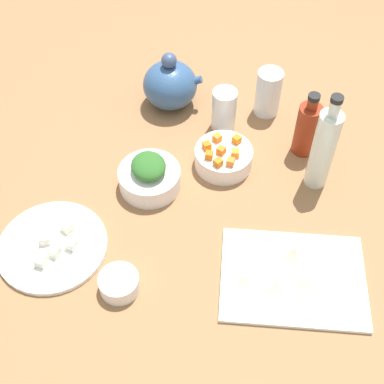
{
  "coord_description": "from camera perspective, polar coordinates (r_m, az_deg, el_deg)",
  "views": [
    {
      "loc": [
        7.33,
        -76.91,
        103.94
      ],
      "look_at": [
        0.0,
        0.0,
        8.0
      ],
      "focal_mm": 49.93,
      "sensor_mm": 36.0,
      "label": 1
    }
  ],
  "objects": [
    {
      "name": "carrot_cube_0",
      "position": [
        1.31,
        3.13,
        4.45
      ],
      "size": [
        2.46,
        2.46,
        1.8
      ],
      "primitive_type": "cube",
      "rotation": [
        0.0,
        0.0,
        1.04
      ],
      "color": "orange",
      "rests_on": "bowl_carrots"
    },
    {
      "name": "carrot_cube_3",
      "position": [
        1.33,
        4.8,
        5.6
      ],
      "size": [
        2.53,
        2.53,
        1.8
      ],
      "primitive_type": "cube",
      "rotation": [
        0.0,
        0.0,
        0.88
      ],
      "color": "orange",
      "rests_on": "bowl_carrots"
    },
    {
      "name": "bowl_greens",
      "position": [
        1.29,
        -4.55,
        1.45
      ],
      "size": [
        14.98,
        14.98,
        5.32
      ],
      "primitive_type": "cylinder",
      "color": "white",
      "rests_on": "tabletop"
    },
    {
      "name": "dumpling_3",
      "position": [
        1.19,
        10.9,
        -6.26
      ],
      "size": [
        5.2,
        5.17,
        3.18
      ],
      "primitive_type": "pyramid",
      "rotation": [
        0.0,
        0.0,
        3.38
      ],
      "color": "beige",
      "rests_on": "cutting_board"
    },
    {
      "name": "tabletop",
      "position": [
        1.28,
        0.0,
        -1.82
      ],
      "size": [
        190.0,
        190.0,
        3.0
      ],
      "primitive_type": "cube",
      "color": "#92653F",
      "rests_on": "ground"
    },
    {
      "name": "bowl_carrots",
      "position": [
        1.34,
        3.38,
        3.7
      ],
      "size": [
        14.44,
        14.44,
        5.1
      ],
      "primitive_type": "cylinder",
      "color": "white",
      "rests_on": "tabletop"
    },
    {
      "name": "tofu_cube_0",
      "position": [
        1.21,
        -14.49,
        -6.18
      ],
      "size": [
        2.89,
        2.89,
        2.2
      ],
      "primitive_type": "cube",
      "rotation": [
        0.0,
        0.0,
        1.17
      ],
      "color": "white",
      "rests_on": "plate_tofu"
    },
    {
      "name": "carrot_cube_4",
      "position": [
        1.28,
        2.81,
        3.16
      ],
      "size": [
        2.54,
        2.54,
        1.8
      ],
      "primitive_type": "cube",
      "rotation": [
        0.0,
        0.0,
        0.84
      ],
      "color": "orange",
      "rests_on": "bowl_carrots"
    },
    {
      "name": "dumpling_4",
      "position": [
        1.14,
        8.85,
        -9.49
      ],
      "size": [
        6.85,
        6.84,
        2.55
      ],
      "primitive_type": "pyramid",
      "rotation": [
        0.0,
        0.0,
        0.78
      ],
      "color": "beige",
      "rests_on": "cutting_board"
    },
    {
      "name": "carrot_cube_5",
      "position": [
        1.28,
        4.14,
        3.23
      ],
      "size": [
        2.14,
        2.14,
        1.8
      ],
      "primitive_type": "cube",
      "rotation": [
        0.0,
        0.0,
        1.36
      ],
      "color": "orange",
      "rests_on": "bowl_carrots"
    },
    {
      "name": "bowl_small_side",
      "position": [
        1.14,
        -7.79,
        -9.66
      ],
      "size": [
        8.54,
        8.54,
        4.04
      ],
      "primitive_type": "cylinder",
      "color": "white",
      "rests_on": "tabletop"
    },
    {
      "name": "drinking_glass_0",
      "position": [
        1.46,
        8.14,
        10.47
      ],
      "size": [
        6.83,
        6.83,
        13.18
      ],
      "primitive_type": "cylinder",
      "color": "white",
      "rests_on": "tabletop"
    },
    {
      "name": "carrot_cube_1",
      "position": [
        1.34,
        2.71,
        5.8
      ],
      "size": [
        2.55,
        2.55,
        1.8
      ],
      "primitive_type": "cube",
      "rotation": [
        0.0,
        0.0,
        2.37
      ],
      "color": "orange",
      "rests_on": "bowl_carrots"
    },
    {
      "name": "carrot_cube_2",
      "position": [
        1.3,
        4.67,
        4.14
      ],
      "size": [
        1.89,
        1.89,
        1.8
      ],
      "primitive_type": "cube",
      "rotation": [
        0.0,
        0.0,
        0.05
      ],
      "color": "orange",
      "rests_on": "bowl_carrots"
    },
    {
      "name": "drinking_glass_1",
      "position": [
        1.41,
        3.44,
        8.76
      ],
      "size": [
        6.49,
        6.49,
        11.79
      ],
      "primitive_type": "cylinder",
      "color": "white",
      "rests_on": "tabletop"
    },
    {
      "name": "chopped_greens_mound",
      "position": [
        1.26,
        -4.67,
        2.79
      ],
      "size": [
        11.13,
        11.67,
        3.8
      ],
      "primitive_type": "ellipsoid",
      "rotation": [
        0.0,
        0.0,
        1.97
      ],
      "color": "#2D6225",
      "rests_on": "bowl_greens"
    },
    {
      "name": "plate_tofu",
      "position": [
        1.24,
        -14.68,
        -5.63
      ],
      "size": [
        24.49,
        24.49,
        1.2
      ],
      "primitive_type": "cylinder",
      "color": "white",
      "rests_on": "tabletop"
    },
    {
      "name": "dumpling_1",
      "position": [
        1.19,
        8.07,
        -5.58
      ],
      "size": [
        6.78,
        6.23,
        2.4
      ],
      "primitive_type": "pyramid",
      "rotation": [
        0.0,
        0.0,
        2.9
      ],
      "color": "beige",
      "rests_on": "cutting_board"
    },
    {
      "name": "tofu_cube_2",
      "position": [
        1.24,
        -13.23,
        -3.63
      ],
      "size": [
        3.08,
        3.08,
        2.2
      ],
      "primitive_type": "cube",
      "rotation": [
        0.0,
        0.0,
        0.94
      ],
      "color": "#F8E8CC",
      "rests_on": "plate_tofu"
    },
    {
      "name": "teapot",
      "position": [
        1.48,
        -2.34,
        11.41
      ],
      "size": [
        16.3,
        14.56,
        16.65
      ],
      "color": "#345582",
      "rests_on": "tabletop"
    },
    {
      "name": "tofu_cube_4",
      "position": [
        1.2,
        -15.89,
        -7.14
      ],
      "size": [
        2.63,
        2.63,
        2.2
      ],
      "primitive_type": "cube",
      "rotation": [
        0.0,
        0.0,
        2.92
      ],
      "color": "white",
      "rests_on": "plate_tofu"
    },
    {
      "name": "carrot_cube_6",
      "position": [
        1.32,
        1.6,
        4.98
      ],
      "size": [
        2.45,
        2.45,
        1.8
      ],
      "primitive_type": "cube",
      "rotation": [
        0.0,
        0.0,
        2.08
      ],
      "color": "orange",
      "rests_on": "bowl_carrots"
    },
    {
      "name": "tofu_cube_3",
      "position": [
        1.21,
        -12.79,
        -5.48
      ],
      "size": [
        2.81,
        2.81,
        2.2
      ],
      "primitive_type": "cube",
      "rotation": [
        0.0,
        0.0,
        2.8
      ],
      "color": "white",
      "rests_on": "plate_tofu"
    },
    {
      "name": "dumpling_0",
      "position": [
        1.16,
        11.93,
        -9.28
      ],
      "size": [
        7.06,
        6.69,
        2.7
      ],
      "primitive_type": "pyramid",
      "rotation": [
        0.0,
        0.0,
        6.0
      ],
      "color": "beige",
      "rests_on": "cutting_board"
    },
    {
      "name": "bottle_0",
      "position": [
        1.36,
        12.18,
        6.68
      ],
      "size": [
        5.84,
        5.84,
        18.4
      ],
      "color": "maroon",
      "rests_on": "tabletop"
    },
    {
      "name": "dumpling_2",
      "position": [
        1.14,
        5.78,
        -9.04
      ],
      "size": [
        5.51,
        5.42,
        2.35
      ],
      "primitive_type": "pyramid",
      "rotation": [
        0.0,
        0.0,
        0.38
      ],
      "color": "beige",
      "rests_on": "cutting_board"
    },
    {
      "name": "carrot_cube_7",
      "position": [
        1.29,
        1.84,
        3.96
      ],
      "size": [
        1.95,
        1.95,
        1.8
      ],
      "primitive_type": "cube",
      "rotation": [
        0.0,
        0.0,
        3.05
      ],
      "color": "orange",
      "rests_on": "bowl_carrots"
    },
    {
      "name": "bottle_1",
      "position": [
        1.27,
        13.86,
        4.54
      ],
      "size": [
        5.53,
        5.53,
        27.13
      ],
      "color": "silver",
      "rests_on": "tabletop"
    },
    {
      "name": "tofu_cube_1",
      "position": [
        1.23,
        -15.44,
        -4.85
      ],
      "size": [
        2.67,
        2.67,
        2.2
      ],
      "primitive_type": "cube",
      "rotation": [
        0.0,
        0.0,
        0.25
      ],
      "color": "white",
      "rests_on": "plate_tofu"
    },
    {
      "name": "cutting_board",
      "position": [
        1.18,
        10.73,
        -9.0
      ],
      "size": [
        31.04,
        23.15,
        1.0
      ],
      "primitive_type": "cube",
      "rotation": [
        0.0,
        0.0,
        0.01
      ],
      "color": "white",
      "rests_on": "tabletop"
    }
  ]
}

